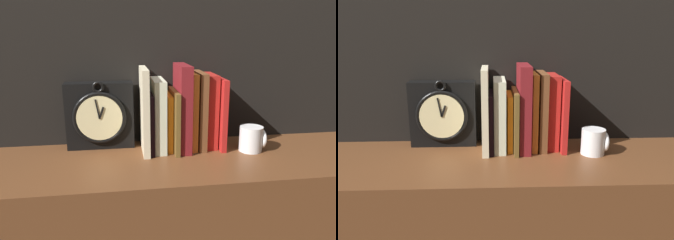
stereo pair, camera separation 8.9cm
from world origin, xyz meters
TOP-DOWN VIEW (x-y plane):
  - wall_back at (0.00, 0.20)m, footprint 6.00×0.05m
  - clock at (-0.19, 0.13)m, footprint 0.20×0.07m
  - book_slot0_cream at (-0.06, 0.09)m, footprint 0.02×0.15m
  - book_slot1_black at (-0.04, 0.09)m, footprint 0.01×0.15m
  - book_slot2_cream at (-0.02, 0.09)m, footprint 0.03×0.14m
  - book_slot3_orange at (0.01, 0.10)m, footprint 0.02×0.13m
  - book_slot4_brown at (0.03, 0.09)m, footprint 0.01×0.16m
  - book_slot5_maroon at (0.06, 0.09)m, footprint 0.03×0.15m
  - book_slot6_orange at (0.09, 0.10)m, footprint 0.02×0.13m
  - book_slot7_brown at (0.11, 0.10)m, footprint 0.02×0.13m
  - book_slot8_red at (0.14, 0.11)m, footprint 0.04×0.12m
  - book_slot9_red at (0.17, 0.09)m, footprint 0.02×0.14m
  - mug at (0.26, 0.03)m, footprint 0.07×0.07m

SIDE VIEW (x-z plane):
  - mug at x=0.26m, z-range 0.88..0.96m
  - book_slot3_orange at x=0.01m, z-range 0.88..1.05m
  - book_slot1_black at x=-0.04m, z-range 0.88..1.06m
  - book_slot4_brown at x=0.03m, z-range 0.88..1.07m
  - clock at x=-0.19m, z-range 0.88..1.09m
  - book_slot2_cream at x=-0.02m, z-range 0.88..1.10m
  - book_slot9_red at x=0.17m, z-range 0.88..1.10m
  - book_slot8_red at x=0.14m, z-range 0.88..1.11m
  - book_slot6_orange at x=0.09m, z-range 0.88..1.12m
  - book_slot7_brown at x=0.11m, z-range 0.88..1.12m
  - book_slot0_cream at x=-0.06m, z-range 0.88..1.13m
  - book_slot5_maroon at x=0.06m, z-range 0.88..1.14m
  - wall_back at x=0.00m, z-range 0.00..2.60m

